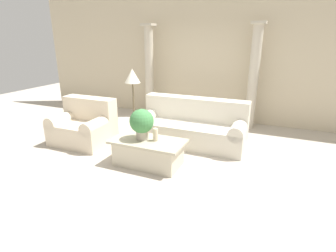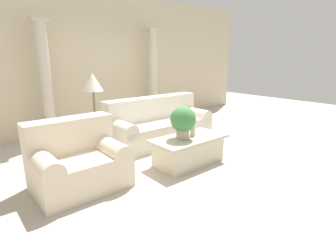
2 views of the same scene
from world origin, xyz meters
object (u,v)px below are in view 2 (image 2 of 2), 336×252
Objects in this scene: sofa_long at (159,124)px; coffee_table at (189,150)px; floor_lamp at (93,88)px; loveseat at (78,161)px; potted_plant at (183,120)px.

coffee_table is at bearing -106.16° from sofa_long.
floor_lamp reaches higher than coffee_table.
loveseat reaches higher than coffee_table.
sofa_long and loveseat have the same top height.
potted_plant is (1.58, -0.39, 0.38)m from loveseat.
potted_plant is (-0.12, 0.02, 0.52)m from coffee_table.
coffee_table is at bearing -13.43° from loveseat.
loveseat is (-2.07, -0.86, 0.01)m from sofa_long.
sofa_long is 2.24m from loveseat.
loveseat is 2.22× the size of potted_plant.
loveseat is at bearing 166.30° from potted_plant.
coffee_table is (-0.37, -1.26, -0.13)m from sofa_long.
loveseat is at bearing -157.50° from sofa_long.
potted_plant is at bearing 170.23° from coffee_table.
floor_lamp is at bearing 179.51° from sofa_long.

